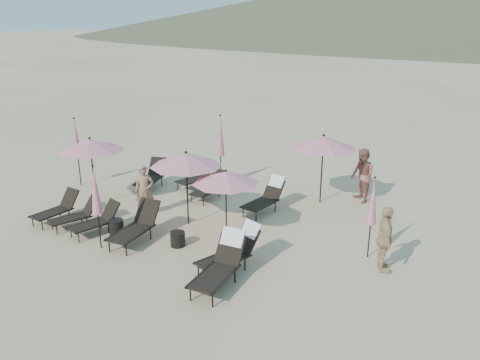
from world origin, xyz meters
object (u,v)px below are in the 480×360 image
Objects in this scene: lounger_0 at (57,208)px; umbrella_closed_2 at (76,138)px; lounger_4 at (221,263)px; side_table_1 at (178,239)px; umbrella_closed_0 at (95,191)px; lounger_3 at (136,226)px; umbrella_closed_1 at (373,202)px; umbrella_closed_3 at (220,136)px; side_table_0 at (116,227)px; beachgoer_a at (144,191)px; lounger_8 at (209,187)px; beachgoer_c at (385,239)px; lounger_6 at (152,176)px; umbrella_open_2 at (226,177)px; umbrella_open_3 at (323,142)px; lounger_9 at (266,196)px; umbrella_open_0 at (90,145)px; lounger_2 at (97,220)px; lounger_1 at (76,214)px; umbrella_open_1 at (186,160)px; beachgoer_b at (362,176)px; lounger_7 at (197,176)px; lounger_5 at (233,250)px.

lounger_0 is 0.59× the size of umbrella_closed_2.
lounger_4 reaches higher than side_table_1.
lounger_3 is at bearing 57.89° from umbrella_closed_0.
umbrella_closed_1 reaches higher than lounger_3.
umbrella_closed_3 reaches higher than side_table_1.
beachgoer_a is (-0.30, 1.51, 0.62)m from side_table_0.
lounger_0 is 0.96× the size of lounger_8.
beachgoer_c is at bearing 15.73° from lounger_0.
side_table_1 is at bearing -57.46° from lounger_6.
umbrella_closed_2 is (-7.40, 0.62, 0.02)m from umbrella_open_2.
umbrella_closed_0 is at bearing -10.90° from lounger_0.
umbrella_closed_0 is at bearing -117.92° from umbrella_open_3.
umbrella_open_2 reaches higher than lounger_9.
beachgoer_a reaches higher than lounger_4.
lounger_3 is 0.92× the size of umbrella_open_2.
umbrella_open_0 reaches higher than lounger_3.
lounger_2 is at bearing -32.35° from umbrella_closed_2.
lounger_6 is 0.77× the size of umbrella_open_3.
beachgoer_a is at bearing 94.16° from lounger_2.
lounger_2 is at bearing 19.92° from lounger_1.
lounger_0 is 4.49m from umbrella_open_1.
beachgoer_b is (3.00, 6.23, 0.73)m from side_table_1.
lounger_6 is (-1.54, 3.90, 0.06)m from lounger_2.
lounger_3 is 4.70m from lounger_6.
umbrella_closed_3 is at bearing 62.15° from lounger_7.
lounger_3 is at bearing -21.33° from umbrella_open_0.
lounger_7 is at bearing 165.66° from umbrella_closed_1.
umbrella_open_3 is 1.86m from beachgoer_b.
lounger_1 is 0.57× the size of umbrella_closed_3.
umbrella_open_2 reaches higher than beachgoer_a.
umbrella_open_0 reaches higher than umbrella_closed_1.
lounger_1 is 0.65× the size of umbrella_open_3.
lounger_9 is 4.83m from beachgoer_c.
lounger_5 is 0.82× the size of umbrella_closed_1.
umbrella_closed_0 reaches higher than umbrella_open_2.
lounger_0 is 0.97× the size of lounger_2.
umbrella_open_3 is at bearing 57.23° from umbrella_open_1.
umbrella_closed_1 reaches higher than lounger_4.
lounger_6 is 0.71× the size of umbrella_closed_2.
beachgoer_b is (1.15, 0.83, -1.21)m from umbrella_open_3.
lounger_1 is at bearing -90.61° from lounger_7.
lounger_6 is 0.78× the size of umbrella_open_0.
beachgoer_b is at bearing 26.91° from lounger_7.
lounger_9 is 4.28m from umbrella_closed_1.
lounger_6 is at bearing 118.17° from umbrella_closed_0.
umbrella_open_0 is (-6.70, 1.80, 1.55)m from lounger_4.
side_table_0 is (1.43, 0.30, -0.17)m from lounger_1.
umbrella_open_3 is at bearing 75.43° from umbrella_open_2.
lounger_2 is 0.84× the size of lounger_3.
lounger_4 is 2.42m from side_table_1.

